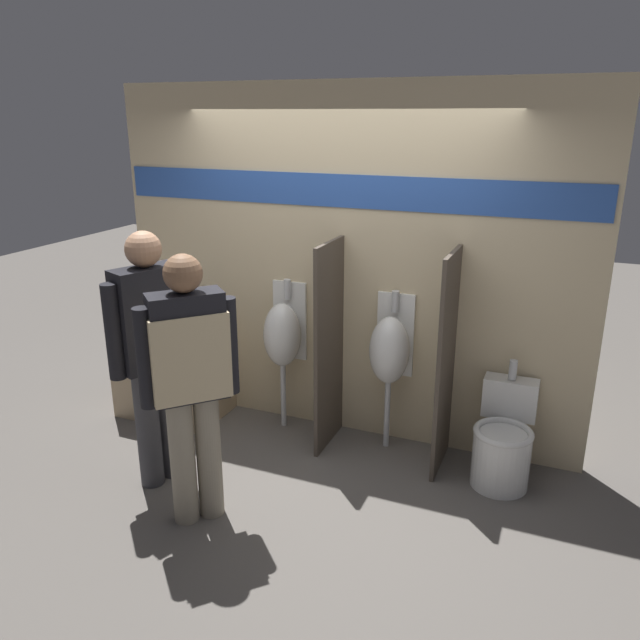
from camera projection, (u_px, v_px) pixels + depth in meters
name	position (u px, v px, depth m)	size (l,w,h in m)	color
ground_plane	(311.00, 459.00, 4.68)	(16.00, 16.00, 0.00)	#5B5651
display_wall	(341.00, 265.00, 4.78)	(3.77, 0.07, 2.70)	beige
sink_counter	(173.00, 366.00, 5.30)	(0.87, 0.58, 0.85)	tan
sink_basin	(178.00, 311.00, 5.18)	(0.42, 0.42, 0.26)	white
cell_phone	(188.00, 327.00, 4.97)	(0.07, 0.14, 0.01)	black
divider_near_counter	(329.00, 346.00, 4.69)	(0.03, 0.53, 1.60)	#4C4238
divider_mid	(446.00, 364.00, 4.37)	(0.03, 0.53, 1.60)	#4C4238
urinal_near_counter	(283.00, 334.00, 4.96)	(0.30, 0.31, 1.23)	silver
urinal_far	(390.00, 350.00, 4.63)	(0.30, 0.31, 1.23)	silver
toilet	(503.00, 444.00, 4.32)	(0.41, 0.57, 0.84)	white
person_in_vest	(190.00, 373.00, 3.71)	(0.47, 0.48, 1.72)	gray
person_with_lanyard	(152.00, 350.00, 4.14)	(0.35, 0.58, 1.77)	#3D3D42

